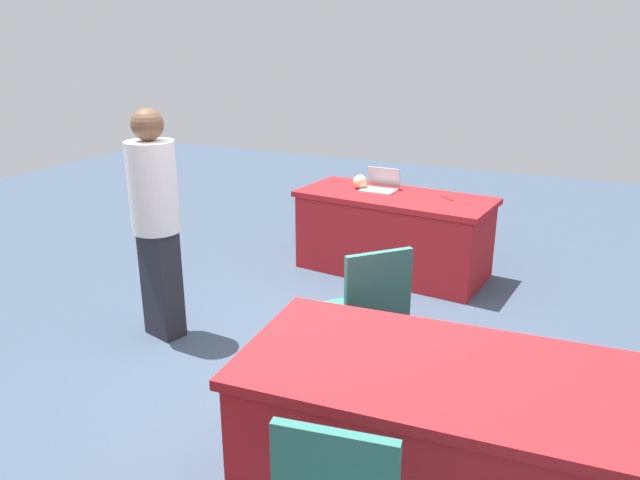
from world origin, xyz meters
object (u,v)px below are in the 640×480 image
object	(u,v)px
chair_by_pillar	(368,309)
person_presenter	(155,215)
table_foreground	(393,234)
yarn_ball	(360,182)
laptop_silver	(380,186)
scissors_red	(447,198)
table_mid_right	(429,438)

from	to	relation	value
chair_by_pillar	person_presenter	xyz separation A→B (m)	(1.65, -0.06, 0.37)
table_foreground	yarn_ball	distance (m)	0.59
person_presenter	laptop_silver	distance (m)	2.27
laptop_silver	scissors_red	xyz separation A→B (m)	(-0.65, 0.01, -0.04)
scissors_red	yarn_ball	bearing A→B (deg)	-130.08
table_foreground	laptop_silver	world-z (taller)	laptop_silver
chair_by_pillar	yarn_ball	world-z (taller)	chair_by_pillar
table_mid_right	yarn_ball	bearing A→B (deg)	-62.13
scissors_red	person_presenter	bearing A→B (deg)	-78.46
yarn_ball	scissors_red	xyz separation A→B (m)	(-0.84, -0.01, -0.06)
table_foreground	chair_by_pillar	distance (m)	2.10
table_foreground	scissors_red	xyz separation A→B (m)	(-0.47, -0.09, 0.38)
scissors_red	table_foreground	bearing A→B (deg)	-119.91
table_mid_right	chair_by_pillar	world-z (taller)	chair_by_pillar
yarn_ball	laptop_silver	bearing A→B (deg)	-173.86
chair_by_pillar	laptop_silver	bearing A→B (deg)	60.74
chair_by_pillar	person_presenter	size ratio (longest dim) A/B	0.58
yarn_ball	scissors_red	world-z (taller)	yarn_ball
person_presenter	scissors_red	xyz separation A→B (m)	(-1.58, -2.05, -0.18)
laptop_silver	scissors_red	bearing A→B (deg)	-178.89
chair_by_pillar	yarn_ball	distance (m)	2.30
chair_by_pillar	person_presenter	world-z (taller)	person_presenter
table_mid_right	scissors_red	xyz separation A→B (m)	(0.69, -2.91, 0.38)
table_mid_right	yarn_ball	world-z (taller)	yarn_ball
table_mid_right	scissors_red	bearing A→B (deg)	-76.67
laptop_silver	table_mid_right	bearing A→B (deg)	116.60
table_mid_right	chair_by_pillar	xyz separation A→B (m)	(0.62, -0.80, 0.19)
chair_by_pillar	yarn_ball	bearing A→B (deg)	65.55
scissors_red	table_mid_right	bearing A→B (deg)	-27.50
laptop_silver	scissors_red	size ratio (longest dim) A/B	1.82
table_mid_right	person_presenter	bearing A→B (deg)	-20.76
table_mid_right	yarn_ball	xyz separation A→B (m)	(1.53, -2.90, 0.45)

